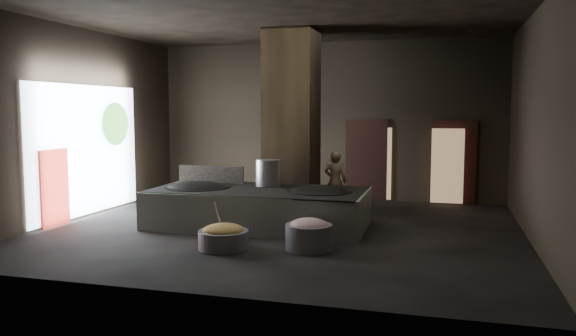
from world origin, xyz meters
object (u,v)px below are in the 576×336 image
(wok_left, at_px, (197,190))
(cook, at_px, (335,181))
(stock_pot, at_px, (268,173))
(wok_right, at_px, (319,195))
(veg_basin, at_px, (223,240))
(meat_basin, at_px, (309,237))
(hearth_platform, at_px, (259,208))

(wok_left, height_order, cook, cook)
(stock_pot, bearing_deg, cook, 54.04)
(wok_right, xyz_separation_m, veg_basin, (-1.33, -2.14, -0.58))
(wok_right, distance_m, stock_pot, 1.44)
(stock_pot, bearing_deg, wok_right, -21.04)
(cook, bearing_deg, meat_basin, 93.64)
(wok_right, xyz_separation_m, meat_basin, (0.21, -1.79, -0.51))
(wok_right, bearing_deg, cook, 91.92)
(veg_basin, xyz_separation_m, meat_basin, (1.54, 0.35, 0.07))
(veg_basin, bearing_deg, wok_left, 125.82)
(hearth_platform, distance_m, cook, 2.60)
(wok_left, bearing_deg, wok_right, 2.05)
(hearth_platform, xyz_separation_m, cook, (1.28, 2.24, 0.37))
(meat_basin, bearing_deg, wok_right, 96.70)
(veg_basin, bearing_deg, cook, 73.84)
(stock_pot, bearing_deg, hearth_platform, -95.19)
(hearth_platform, relative_size, stock_pot, 7.67)
(stock_pot, height_order, cook, cook)
(stock_pot, xyz_separation_m, veg_basin, (-0.03, -2.64, -0.96))
(cook, xyz_separation_m, meat_basin, (0.28, -3.98, -0.54))
(hearth_platform, distance_m, stock_pot, 0.91)
(veg_basin, height_order, meat_basin, meat_basin)
(wok_left, xyz_separation_m, veg_basin, (1.47, -2.04, -0.58))
(wok_left, distance_m, wok_right, 2.80)
(cook, bearing_deg, wok_left, 39.60)
(wok_left, height_order, wok_right, wok_left)
(hearth_platform, height_order, meat_basin, hearth_platform)
(hearth_platform, distance_m, meat_basin, 2.34)
(hearth_platform, bearing_deg, cook, 59.22)
(stock_pot, bearing_deg, wok_left, -158.20)
(wok_left, xyz_separation_m, stock_pot, (1.50, 0.60, 0.38))
(wok_left, xyz_separation_m, meat_basin, (3.01, -1.69, -0.51))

